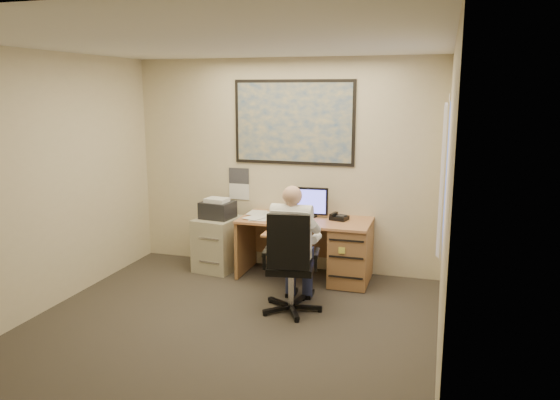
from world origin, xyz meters
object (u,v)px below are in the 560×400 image
(filing_cabinet, at_px, (218,239))
(office_chair, at_px, (289,283))
(person, at_px, (292,249))
(desk, at_px, (332,245))

(filing_cabinet, height_order, office_chair, office_chair)
(filing_cabinet, xyz_separation_m, person, (1.28, -1.03, 0.26))
(filing_cabinet, bearing_deg, person, -30.98)
(filing_cabinet, distance_m, person, 1.66)
(filing_cabinet, distance_m, office_chair, 1.69)
(desk, distance_m, office_chair, 1.15)
(filing_cabinet, bearing_deg, desk, 8.18)
(filing_cabinet, height_order, person, person)
(filing_cabinet, relative_size, person, 0.71)
(desk, xyz_separation_m, office_chair, (-0.23, -1.12, -0.12))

